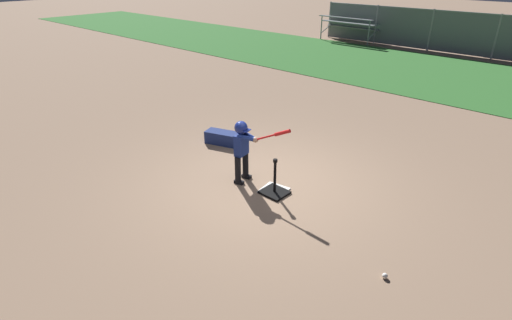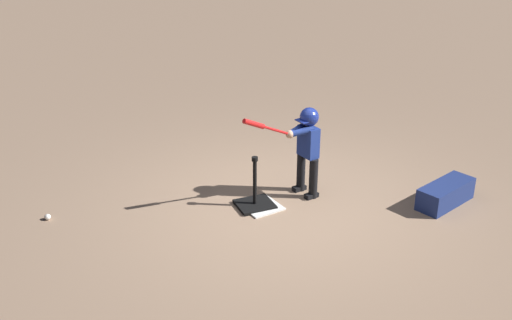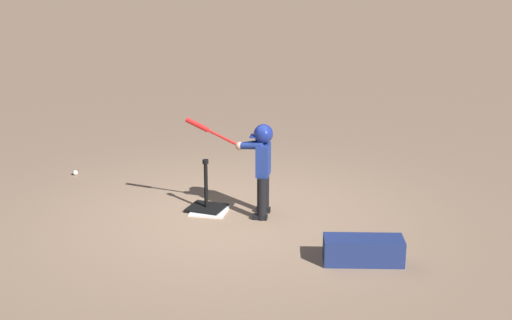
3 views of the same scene
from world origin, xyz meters
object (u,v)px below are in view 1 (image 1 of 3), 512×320
(batting_tee, at_px, (275,189))
(bleachers_far_left, at_px, (504,42))
(equipment_bag, at_px, (224,138))
(batter_child, at_px, (243,144))
(bleachers_right_center, at_px, (355,28))
(baseball, at_px, (385,276))

(batting_tee, bearing_deg, bleachers_far_left, 91.18)
(equipment_bag, bearing_deg, bleachers_far_left, 64.21)
(batter_child, height_order, bleachers_right_center, bleachers_right_center)
(baseball, xyz_separation_m, equipment_bag, (-4.62, 1.53, 0.10))
(baseball, bearing_deg, bleachers_far_left, 99.28)
(batting_tee, height_order, baseball, batting_tee)
(batter_child, height_order, equipment_bag, batter_child)
(batting_tee, height_order, equipment_bag, batting_tee)
(equipment_bag, bearing_deg, baseball, -37.03)
(batter_child, distance_m, bleachers_far_left, 16.18)
(batter_child, relative_size, bleachers_right_center, 0.40)
(equipment_bag, bearing_deg, batting_tee, -40.33)
(baseball, height_order, bleachers_right_center, bleachers_right_center)
(batter_child, relative_size, bleachers_far_left, 0.43)
(baseball, bearing_deg, batter_child, 169.03)
(batter_child, bearing_deg, bleachers_far_left, 88.65)
(batting_tee, height_order, bleachers_right_center, bleachers_right_center)
(baseball, distance_m, equipment_bag, 4.87)
(bleachers_far_left, height_order, equipment_bag, bleachers_far_left)
(batting_tee, height_order, bleachers_far_left, bleachers_far_left)
(bleachers_far_left, bearing_deg, baseball, -80.72)
(batting_tee, bearing_deg, bleachers_right_center, 115.38)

